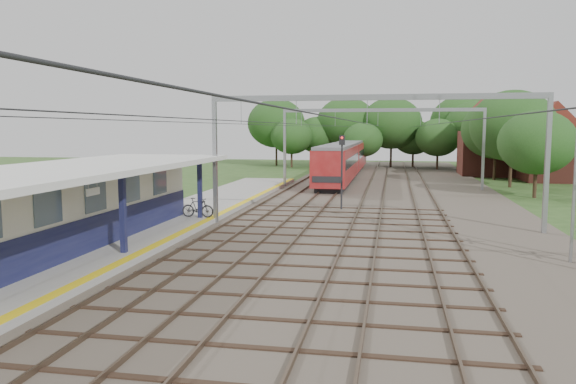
# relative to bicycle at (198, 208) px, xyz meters

# --- Properties ---
(ground) EXTENTS (160.00, 160.00, 0.00)m
(ground) POSITION_rel_bicycle_xyz_m (6.04, -15.00, -0.90)
(ground) COLOR #2D4C1E
(ground) RESTS_ON ground
(ballast_bed) EXTENTS (18.00, 90.00, 0.10)m
(ballast_bed) POSITION_rel_bicycle_xyz_m (10.04, 15.00, -0.85)
(ballast_bed) COLOR #473D33
(ballast_bed) RESTS_ON ground
(platform) EXTENTS (5.00, 52.00, 0.35)m
(platform) POSITION_rel_bicycle_xyz_m (-1.46, -1.00, -0.72)
(platform) COLOR gray
(platform) RESTS_ON ground
(yellow_stripe) EXTENTS (0.45, 52.00, 0.01)m
(yellow_stripe) POSITION_rel_bicycle_xyz_m (0.79, -1.00, -0.54)
(yellow_stripe) COLOR yellow
(yellow_stripe) RESTS_ON platform
(station_building) EXTENTS (3.41, 18.00, 3.40)m
(station_building) POSITION_rel_bicycle_xyz_m (-2.84, -8.00, 1.15)
(station_building) COLOR beige
(station_building) RESTS_ON platform
(canopy) EXTENTS (6.40, 20.00, 3.44)m
(canopy) POSITION_rel_bicycle_xyz_m (-1.73, -9.00, 2.75)
(canopy) COLOR #13163E
(canopy) RESTS_ON platform
(rail_tracks) EXTENTS (11.80, 88.00, 0.15)m
(rail_tracks) POSITION_rel_bicycle_xyz_m (7.54, 15.00, -0.72)
(rail_tracks) COLOR brown
(rail_tracks) RESTS_ON ballast_bed
(catenary_system) EXTENTS (17.22, 88.00, 7.00)m
(catenary_system) POSITION_rel_bicycle_xyz_m (9.43, 10.28, 4.61)
(catenary_system) COLOR gray
(catenary_system) RESTS_ON ground
(tree_band) EXTENTS (31.72, 30.88, 8.82)m
(tree_band) POSITION_rel_bicycle_xyz_m (9.88, 42.12, 4.02)
(tree_band) COLOR #382619
(tree_band) RESTS_ON ground
(house_near) EXTENTS (7.00, 6.12, 7.89)m
(house_near) POSITION_rel_bicycle_xyz_m (27.04, 31.00, 2.09)
(house_near) COLOR brown
(house_near) RESTS_ON ground
(house_far) EXTENTS (8.00, 6.12, 8.66)m
(house_far) POSITION_rel_bicycle_xyz_m (22.04, 37.00, 2.34)
(house_far) COLOR brown
(house_far) RESTS_ON ground
(bicycle) EXTENTS (1.83, 0.54, 1.10)m
(bicycle) POSITION_rel_bicycle_xyz_m (0.00, 0.00, 0.00)
(bicycle) COLOR black
(bicycle) RESTS_ON platform
(train) EXTENTS (2.81, 35.03, 3.70)m
(train) POSITION_rel_bicycle_xyz_m (5.54, 31.71, 1.17)
(train) COLOR black
(train) RESTS_ON ballast_bed
(signal_post) EXTENTS (0.37, 0.32, 4.84)m
(signal_post) POSITION_rel_bicycle_xyz_m (7.39, 6.40, 2.27)
(signal_post) COLOR black
(signal_post) RESTS_ON ground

